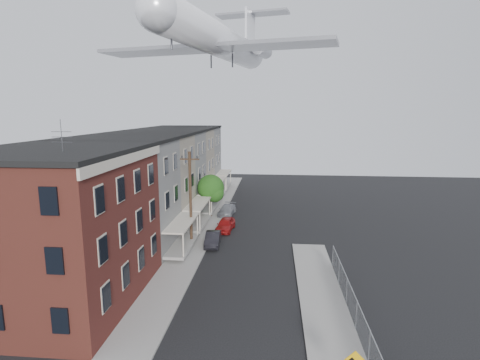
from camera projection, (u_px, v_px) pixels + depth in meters
The scene contains 17 objects.
sidewalk_left at pixel (204, 226), 41.52m from camera, with size 3.00×62.00×0.12m, color gray.
sidewalk_right at pixel (327, 319), 22.90m from camera, with size 3.00×26.00×0.12m, color gray.
curb_left at pixel (217, 226), 41.39m from camera, with size 0.15×62.00×0.14m, color gray.
curb_right at pixel (303, 318), 23.02m from camera, with size 0.15×26.00×0.14m, color gray.
corner_building at pixel (58, 226), 24.53m from camera, with size 10.31×12.30×12.15m.
row_house_a at pixel (118, 195), 33.84m from camera, with size 11.98×7.00×10.30m.
row_house_b at pixel (144, 181), 40.70m from camera, with size 11.98×7.00×10.30m.
row_house_c at pixel (163, 171), 47.56m from camera, with size 11.98×7.00×10.30m.
row_house_d at pixel (177, 164), 54.41m from camera, with size 11.98×7.00×10.30m.
row_house_e at pixel (188, 158), 61.27m from camera, with size 11.98×7.00×10.30m.
chainlink_fence at pixel (356, 315), 21.61m from camera, with size 0.06×18.06×1.90m.
utility_pole at pixel (190, 198), 34.82m from camera, with size 1.80×0.26×9.00m.
street_tree at pixel (212, 189), 44.73m from camera, with size 3.22×3.20×5.20m.
car_near at pixel (225, 225), 40.01m from camera, with size 1.61×4.01×1.37m, color #A21415.
car_mid at pixel (213, 239), 35.67m from camera, with size 1.34×3.85×1.27m, color black.
car_far at pixel (227, 210), 46.20m from camera, with size 1.70×4.19×1.22m, color gray.
airplane at pixel (220, 41), 40.57m from camera, with size 25.54×29.19×8.40m.
Camera 1 is at (2.10, -15.39, 12.56)m, focal length 28.00 mm.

